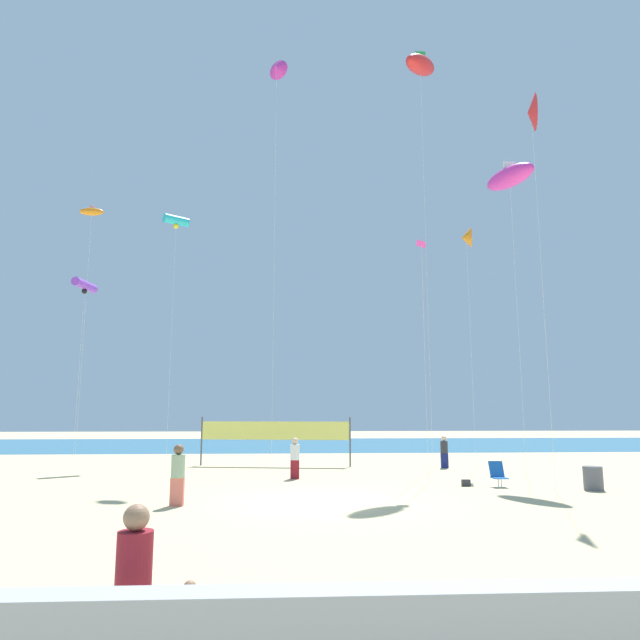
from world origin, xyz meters
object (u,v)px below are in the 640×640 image
(trash_barrel, at_px, (593,478))
(kite_red_delta, at_px, (531,113))
(beachgoer_charcoal_shirt, at_px, (444,451))
(kite_red_inflatable, at_px, (420,65))
(volleyball_net, at_px, (275,433))
(kite_magenta_diamond, at_px, (422,254))
(kite_magenta_inflatable, at_px, (510,177))
(toddler_figure, at_px, (189,619))
(kite_magenta_delta, at_px, (277,69))
(mother_figure, at_px, (133,580))
(folding_beach_chair, at_px, (498,473))
(beachgoer_sage_shirt, at_px, (178,473))
(kite_orange_delta, at_px, (466,238))
(beach_handbag, at_px, (466,483))
(beachgoer_white_shirt, at_px, (295,457))
(kite_violet_tube, at_px, (85,286))
(kite_orange_inflatable, at_px, (92,212))
(kite_cyan_tube, at_px, (176,221))

(trash_barrel, xyz_separation_m, kite_red_delta, (-1.40, -0.09, 13.53))
(beachgoer_charcoal_shirt, xyz_separation_m, kite_red_inflatable, (-0.82, -0.92, 19.68))
(volleyball_net, xyz_separation_m, kite_red_inflatable, (7.37, -2.34, 18.86))
(volleyball_net, xyz_separation_m, kite_magenta_diamond, (5.95, -7.30, 7.28))
(kite_magenta_inflatable, bearing_deg, kite_magenta_diamond, -150.15)
(toddler_figure, relative_size, kite_magenta_delta, 0.04)
(mother_figure, relative_size, folding_beach_chair, 1.91)
(mother_figure, height_order, kite_magenta_inflatable, kite_magenta_inflatable)
(beachgoer_sage_shirt, distance_m, kite_orange_delta, 19.03)
(trash_barrel, distance_m, beach_handbag, 4.29)
(beachgoer_white_shirt, relative_size, kite_magenta_inflatable, 0.11)
(toddler_figure, height_order, beachgoer_white_shirt, beachgoer_white_shirt)
(beachgoer_sage_shirt, bearing_deg, kite_violet_tube, -2.09)
(mother_figure, bearing_deg, kite_magenta_inflatable, 38.78)
(trash_barrel, xyz_separation_m, kite_magenta_delta, (-11.37, 9.50, 21.24))
(beachgoer_white_shirt, height_order, trash_barrel, beachgoer_white_shirt)
(kite_magenta_diamond, bearing_deg, kite_red_delta, -28.41)
(toddler_figure, bearing_deg, kite_orange_inflatable, 112.62)
(mother_figure, distance_m, kite_magenta_inflatable, 24.94)
(kite_cyan_tube, height_order, kite_magenta_diamond, kite_cyan_tube)
(beachgoer_white_shirt, xyz_separation_m, beachgoer_sage_shirt, (-3.48, -6.39, 0.06))
(beachgoer_white_shirt, relative_size, kite_magenta_delta, 0.07)
(trash_barrel, relative_size, kite_violet_tube, 0.09)
(kite_magenta_inflatable, bearing_deg, kite_magenta_delta, 157.21)
(kite_magenta_inflatable, distance_m, kite_red_delta, 5.07)
(kite_magenta_inflatable, bearing_deg, toddler_figure, -122.56)
(kite_magenta_diamond, bearing_deg, kite_magenta_inflatable, 29.85)
(toddler_figure, distance_m, kite_magenta_diamond, 18.30)
(kite_orange_delta, bearing_deg, mother_figure, -117.26)
(kite_orange_delta, height_order, kite_red_inflatable, kite_red_inflatable)
(kite_red_delta, height_order, kite_red_inflatable, kite_red_inflatable)
(folding_beach_chair, height_order, trash_barrel, folding_beach_chair)
(kite_magenta_diamond, bearing_deg, beachgoer_white_shirt, 159.49)
(folding_beach_chair, bearing_deg, trash_barrel, -18.43)
(beach_handbag, distance_m, kite_magenta_inflatable, 14.38)
(kite_orange_inflatable, bearing_deg, mother_figure, -68.97)
(kite_magenta_delta, relative_size, kite_orange_inflatable, 1.53)
(toddler_figure, xyz_separation_m, kite_red_inflatable, (7.81, 19.88, 20.04))
(kite_red_delta, xyz_separation_m, kite_red_inflatable, (-2.45, 7.05, 6.57))
(beachgoer_charcoal_shirt, relative_size, kite_magenta_inflatable, 0.11)
(beachgoer_charcoal_shirt, distance_m, kite_violet_tube, 20.08)
(toddler_figure, height_order, folding_beach_chair, folding_beach_chair)
(beachgoer_sage_shirt, relative_size, beach_handbag, 5.78)
(kite_violet_tube, relative_size, kite_magenta_diamond, 0.99)
(beachgoer_charcoal_shirt, xyz_separation_m, kite_orange_inflatable, (-19.10, 4.79, 13.35))
(kite_red_inflatable, bearing_deg, kite_orange_inflatable, 162.65)
(folding_beach_chair, xyz_separation_m, kite_violet_tube, (-18.24, 8.70, 8.68))
(beachgoer_sage_shirt, height_order, volleyball_net, volleyball_net)
(kite_magenta_diamond, bearing_deg, kite_cyan_tube, 139.59)
(folding_beach_chair, bearing_deg, beachgoer_charcoal_shirt, 92.17)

